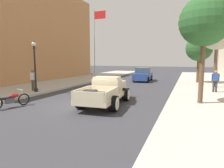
{
  "coord_description": "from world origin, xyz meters",
  "views": [
    {
      "loc": [
        5.56,
        -9.06,
        2.54
      ],
      "look_at": [
        1.0,
        2.27,
        1.0
      ],
      "focal_mm": 30.3,
      "sensor_mm": 36.0,
      "label": 1
    }
  ],
  "objects_px": {
    "car_background_blue": "(143,75)",
    "pedestrian_sidewalk_right": "(215,80)",
    "motorcycle_parked": "(10,99)",
    "street_tree_second": "(218,32)",
    "street_tree_third": "(199,48)",
    "street_lamp_near": "(35,62)",
    "street_tree_nearest": "(205,22)",
    "flagpole": "(96,36)",
    "hotrod_truck_cream": "(107,91)",
    "pedestrian_sidewalk_left": "(33,79)"
  },
  "relations": [
    {
      "from": "pedestrian_sidewalk_left",
      "to": "pedestrian_sidewalk_right",
      "type": "height_order",
      "value": "same"
    },
    {
      "from": "street_lamp_near",
      "to": "flagpole",
      "type": "bearing_deg",
      "value": 94.93
    },
    {
      "from": "hotrod_truck_cream",
      "to": "flagpole",
      "type": "height_order",
      "value": "flagpole"
    },
    {
      "from": "motorcycle_parked",
      "to": "street_tree_second",
      "type": "bearing_deg",
      "value": 46.87
    },
    {
      "from": "street_tree_nearest",
      "to": "street_tree_second",
      "type": "relative_size",
      "value": 0.91
    },
    {
      "from": "motorcycle_parked",
      "to": "pedestrian_sidewalk_left",
      "type": "bearing_deg",
      "value": 120.76
    },
    {
      "from": "car_background_blue",
      "to": "hotrod_truck_cream",
      "type": "bearing_deg",
      "value": -86.81
    },
    {
      "from": "street_tree_third",
      "to": "pedestrian_sidewalk_right",
      "type": "bearing_deg",
      "value": -81.58
    },
    {
      "from": "motorcycle_parked",
      "to": "street_lamp_near",
      "type": "height_order",
      "value": "street_lamp_near"
    },
    {
      "from": "hotrod_truck_cream",
      "to": "street_lamp_near",
      "type": "distance_m",
      "value": 6.62
    },
    {
      "from": "hotrod_truck_cream",
      "to": "street_tree_nearest",
      "type": "relative_size",
      "value": 0.87
    },
    {
      "from": "street_tree_second",
      "to": "pedestrian_sidewalk_right",
      "type": "bearing_deg",
      "value": -95.26
    },
    {
      "from": "street_tree_third",
      "to": "flagpole",
      "type": "bearing_deg",
      "value": 175.16
    },
    {
      "from": "car_background_blue",
      "to": "pedestrian_sidewalk_right",
      "type": "height_order",
      "value": "pedestrian_sidewalk_right"
    },
    {
      "from": "car_background_blue",
      "to": "pedestrian_sidewalk_right",
      "type": "relative_size",
      "value": 2.64
    },
    {
      "from": "flagpole",
      "to": "pedestrian_sidewalk_right",
      "type": "bearing_deg",
      "value": -28.68
    },
    {
      "from": "hotrod_truck_cream",
      "to": "motorcycle_parked",
      "type": "bearing_deg",
      "value": -147.01
    },
    {
      "from": "street_tree_second",
      "to": "motorcycle_parked",
      "type": "bearing_deg",
      "value": -133.13
    },
    {
      "from": "pedestrian_sidewalk_right",
      "to": "street_tree_third",
      "type": "xyz_separation_m",
      "value": [
        -0.95,
        6.43,
        2.7
      ]
    },
    {
      "from": "pedestrian_sidewalk_left",
      "to": "flagpole",
      "type": "height_order",
      "value": "flagpole"
    },
    {
      "from": "pedestrian_sidewalk_left",
      "to": "street_tree_third",
      "type": "relative_size",
      "value": 0.33
    },
    {
      "from": "flagpole",
      "to": "street_tree_third",
      "type": "xyz_separation_m",
      "value": [
        12.78,
        -1.08,
        -1.98
      ]
    },
    {
      "from": "street_tree_nearest",
      "to": "street_lamp_near",
      "type": "bearing_deg",
      "value": -177.72
    },
    {
      "from": "street_tree_nearest",
      "to": "flagpole",
      "type": "bearing_deg",
      "value": 136.33
    },
    {
      "from": "street_tree_nearest",
      "to": "street_tree_third",
      "type": "bearing_deg",
      "value": 88.53
    },
    {
      "from": "flagpole",
      "to": "street_tree_nearest",
      "type": "distance_m",
      "value": 17.32
    },
    {
      "from": "street_tree_third",
      "to": "street_lamp_near",
      "type": "bearing_deg",
      "value": -136.01
    },
    {
      "from": "car_background_blue",
      "to": "motorcycle_parked",
      "type": "bearing_deg",
      "value": -103.36
    },
    {
      "from": "car_background_blue",
      "to": "flagpole",
      "type": "bearing_deg",
      "value": 174.3
    },
    {
      "from": "street_tree_second",
      "to": "street_tree_third",
      "type": "height_order",
      "value": "street_tree_second"
    },
    {
      "from": "street_lamp_near",
      "to": "street_tree_second",
      "type": "bearing_deg",
      "value": 31.36
    },
    {
      "from": "motorcycle_parked",
      "to": "pedestrian_sidewalk_right",
      "type": "distance_m",
      "value": 13.86
    },
    {
      "from": "street_lamp_near",
      "to": "street_tree_second",
      "type": "relative_size",
      "value": 0.6
    },
    {
      "from": "car_background_blue",
      "to": "street_tree_second",
      "type": "height_order",
      "value": "street_tree_second"
    },
    {
      "from": "pedestrian_sidewalk_left",
      "to": "street_tree_second",
      "type": "distance_m",
      "value": 15.96
    },
    {
      "from": "pedestrian_sidewalk_right",
      "to": "street_tree_nearest",
      "type": "distance_m",
      "value": 5.78
    },
    {
      "from": "street_lamp_near",
      "to": "flagpole",
      "type": "relative_size",
      "value": 0.42
    },
    {
      "from": "street_tree_second",
      "to": "street_lamp_near",
      "type": "bearing_deg",
      "value": -148.64
    },
    {
      "from": "pedestrian_sidewalk_right",
      "to": "motorcycle_parked",
      "type": "bearing_deg",
      "value": -140.83
    },
    {
      "from": "pedestrian_sidewalk_right",
      "to": "street_tree_third",
      "type": "bearing_deg",
      "value": 98.42
    },
    {
      "from": "street_tree_second",
      "to": "street_tree_third",
      "type": "xyz_separation_m",
      "value": [
        -1.23,
        3.42,
        -1.18
      ]
    },
    {
      "from": "car_background_blue",
      "to": "street_tree_nearest",
      "type": "distance_m",
      "value": 13.24
    },
    {
      "from": "street_lamp_near",
      "to": "flagpole",
      "type": "height_order",
      "value": "flagpole"
    },
    {
      "from": "flagpole",
      "to": "street_lamp_near",
      "type": "bearing_deg",
      "value": -85.07
    },
    {
      "from": "flagpole",
      "to": "street_tree_nearest",
      "type": "height_order",
      "value": "flagpole"
    },
    {
      "from": "pedestrian_sidewalk_left",
      "to": "street_tree_second",
      "type": "relative_size",
      "value": 0.26
    },
    {
      "from": "pedestrian_sidewalk_left",
      "to": "street_tree_nearest",
      "type": "distance_m",
      "value": 12.49
    },
    {
      "from": "street_tree_nearest",
      "to": "hotrod_truck_cream",
      "type": "bearing_deg",
      "value": -164.0
    },
    {
      "from": "hotrod_truck_cream",
      "to": "street_tree_nearest",
      "type": "bearing_deg",
      "value": 16.0
    },
    {
      "from": "car_background_blue",
      "to": "street_tree_nearest",
      "type": "bearing_deg",
      "value": -62.75
    }
  ]
}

